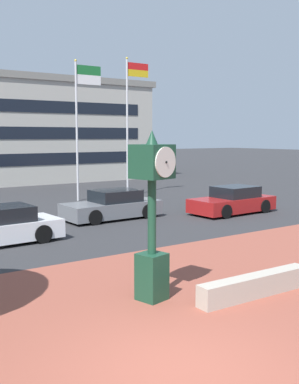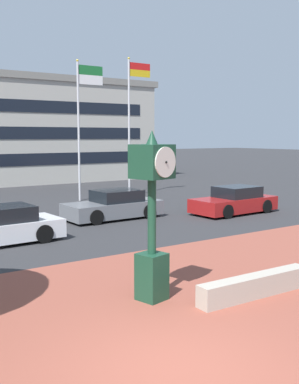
# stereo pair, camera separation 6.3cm
# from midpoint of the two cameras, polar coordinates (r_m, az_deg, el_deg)

# --- Properties ---
(ground_plane) EXTENTS (200.00, 200.00, 0.00)m
(ground_plane) POSITION_cam_midpoint_polar(r_m,az_deg,el_deg) (7.90, 3.76, -20.85)
(ground_plane) COLOR #2D2D30
(plaza_brick_paving) EXTENTS (44.00, 10.79, 0.01)m
(plaza_brick_paving) POSITION_cam_midpoint_polar(r_m,az_deg,el_deg) (8.92, -2.03, -17.42)
(plaza_brick_paving) COLOR brown
(plaza_brick_paving) RESTS_ON ground
(planter_wall) EXTENTS (3.21, 0.48, 0.50)m
(planter_wall) POSITION_cam_midpoint_polar(r_m,az_deg,el_deg) (11.23, 12.94, -11.06)
(planter_wall) COLOR #ADA393
(planter_wall) RESTS_ON ground
(street_clock) EXTENTS (0.90, 0.93, 3.80)m
(street_clock) POSITION_cam_midpoint_polar(r_m,az_deg,el_deg) (10.33, 0.47, -2.32)
(street_clock) COLOR #19422D
(street_clock) RESTS_ON ground
(car_street_near) EXTENTS (4.39, 2.04, 1.28)m
(car_street_near) POSITION_cam_midpoint_polar(r_m,az_deg,el_deg) (20.91, -4.28, -1.70)
(car_street_near) COLOR slate
(car_street_near) RESTS_ON ground
(car_street_far) EXTENTS (4.33, 2.05, 1.28)m
(car_street_far) POSITION_cam_midpoint_polar(r_m,az_deg,el_deg) (22.67, 10.38, -1.12)
(car_street_far) COLOR maroon
(car_street_far) RESTS_ON ground
(flagpole_primary) EXTENTS (1.63, 0.14, 7.86)m
(flagpole_primary) POSITION_cam_midpoint_polar(r_m,az_deg,el_deg) (26.82, -8.19, 9.04)
(flagpole_primary) COLOR silver
(flagpole_primary) RESTS_ON ground
(flagpole_secondary) EXTENTS (1.58, 0.14, 8.28)m
(flagpole_secondary) POSITION_cam_midpoint_polar(r_m,az_deg,el_deg) (28.42, -2.18, 9.17)
(flagpole_secondary) COLOR silver
(flagpole_secondary) RESTS_ON ground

